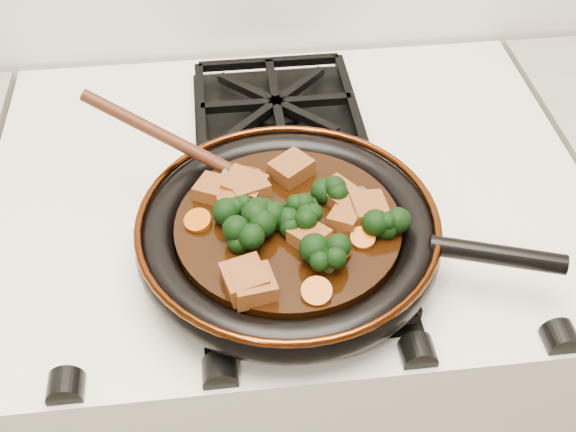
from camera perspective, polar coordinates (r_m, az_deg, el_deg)
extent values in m
cube|color=white|center=(1.27, -0.01, -12.60)|extent=(0.76, 0.60, 0.90)
cylinder|color=black|center=(0.80, 0.00, -1.88)|extent=(0.31, 0.31, 0.01)
torus|color=black|center=(0.80, 0.00, -1.43)|extent=(0.34, 0.34, 0.04)
torus|color=#4C200A|center=(0.78, 0.00, -0.37)|extent=(0.33, 0.33, 0.01)
cylinder|color=black|center=(0.79, 16.22, -2.96)|extent=(0.14, 0.07, 0.02)
cylinder|color=black|center=(0.79, 0.00, -1.08)|extent=(0.25, 0.25, 0.02)
cube|color=brown|center=(0.79, 6.36, 0.44)|extent=(0.04, 0.05, 0.03)
cube|color=brown|center=(0.82, -5.98, 2.12)|extent=(0.05, 0.05, 0.02)
cube|color=brown|center=(0.84, 0.28, 3.68)|extent=(0.06, 0.06, 0.03)
cube|color=brown|center=(0.72, -3.41, -5.06)|extent=(0.05, 0.05, 0.03)
cube|color=brown|center=(0.76, 1.71, -1.71)|extent=(0.05, 0.05, 0.02)
cube|color=brown|center=(0.81, -4.36, 1.78)|extent=(0.05, 0.04, 0.03)
cube|color=brown|center=(0.78, 4.60, -0.21)|extent=(0.05, 0.05, 0.02)
cube|color=brown|center=(0.81, -3.10, 2.05)|extent=(0.05, 0.05, 0.03)
cube|color=brown|center=(0.82, -3.46, 2.28)|extent=(0.06, 0.06, 0.03)
cube|color=brown|center=(0.79, 5.21, 0.38)|extent=(0.04, 0.04, 0.02)
cube|color=brown|center=(0.81, 3.93, 1.72)|extent=(0.05, 0.05, 0.02)
cube|color=brown|center=(0.72, -2.79, -5.52)|extent=(0.05, 0.05, 0.03)
cylinder|color=#CB5605|center=(0.75, 3.99, -2.69)|extent=(0.03, 0.03, 0.02)
cylinder|color=#CB5605|center=(0.72, 2.27, -5.99)|extent=(0.03, 0.03, 0.02)
cylinder|color=#CB5605|center=(0.80, 4.45, 1.08)|extent=(0.03, 0.03, 0.01)
cylinder|color=#CB5605|center=(0.82, -3.00, 2.43)|extent=(0.03, 0.03, 0.02)
cylinder|color=#CB5605|center=(0.77, 5.93, -1.77)|extent=(0.03, 0.03, 0.02)
cylinder|color=#CB5605|center=(0.79, -7.13, -0.38)|extent=(0.03, 0.03, 0.02)
cylinder|color=#7D6048|center=(0.83, -4.30, 2.96)|extent=(0.04, 0.04, 0.02)
cylinder|color=#7D6048|center=(0.79, 6.51, 0.19)|extent=(0.05, 0.05, 0.02)
cylinder|color=#7D6048|center=(0.84, -3.52, 3.37)|extent=(0.04, 0.04, 0.03)
cylinder|color=#7D6048|center=(0.81, 6.13, 1.16)|extent=(0.03, 0.04, 0.03)
ellipsoid|color=#431E0E|center=(0.83, -3.26, 2.98)|extent=(0.07, 0.06, 0.02)
cylinder|color=#431E0E|center=(0.85, -9.68, 6.20)|extent=(0.02, 0.02, 0.21)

